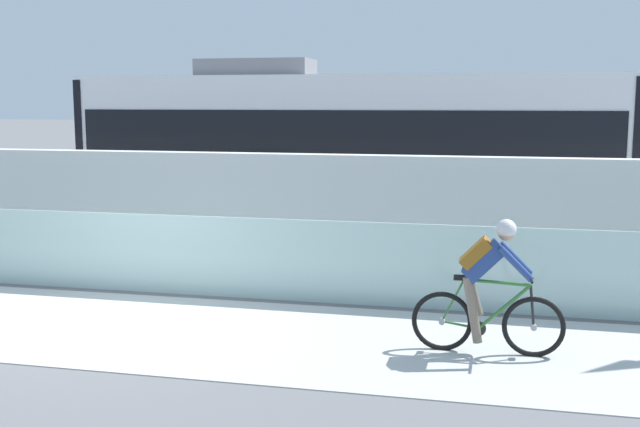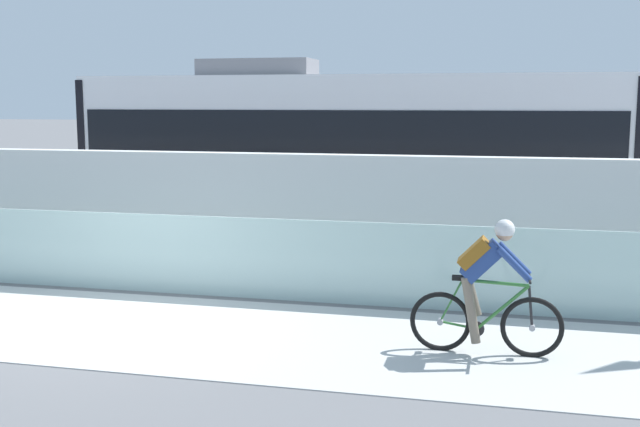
% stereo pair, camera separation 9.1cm
% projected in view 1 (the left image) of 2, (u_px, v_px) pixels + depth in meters
% --- Properties ---
extents(ground_plane, '(200.00, 200.00, 0.00)m').
position_uv_depth(ground_plane, '(99.00, 326.00, 10.24)').
color(ground_plane, slate).
extents(bike_path_deck, '(32.00, 3.20, 0.01)m').
position_uv_depth(bike_path_deck, '(99.00, 325.00, 10.24)').
color(bike_path_deck, beige).
rests_on(bike_path_deck, ground).
extents(glass_parapet, '(32.00, 0.05, 1.22)m').
position_uv_depth(glass_parapet, '(158.00, 254.00, 11.93)').
color(glass_parapet, silver).
rests_on(glass_parapet, ground).
extents(concrete_barrier_wall, '(32.00, 0.36, 2.06)m').
position_uv_depth(concrete_barrier_wall, '(201.00, 211.00, 13.61)').
color(concrete_barrier_wall, silver).
rests_on(concrete_barrier_wall, ground).
extents(tram_rail_near, '(32.00, 0.08, 0.01)m').
position_uv_depth(tram_rail_near, '(246.00, 243.00, 16.15)').
color(tram_rail_near, '#595654').
rests_on(tram_rail_near, ground).
extents(tram_rail_far, '(32.00, 0.08, 0.01)m').
position_uv_depth(tram_rail_far, '(267.00, 232.00, 17.53)').
color(tram_rail_far, '#595654').
rests_on(tram_rail_far, ground).
extents(tram, '(11.06, 2.54, 3.81)m').
position_uv_depth(tram, '(347.00, 152.00, 16.12)').
color(tram, silver).
rests_on(tram, ground).
extents(cyclist_on_bike, '(1.77, 0.58, 1.61)m').
position_uv_depth(cyclist_on_bike, '(488.00, 287.00, 9.00)').
color(cyclist_on_bike, black).
rests_on(cyclist_on_bike, ground).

